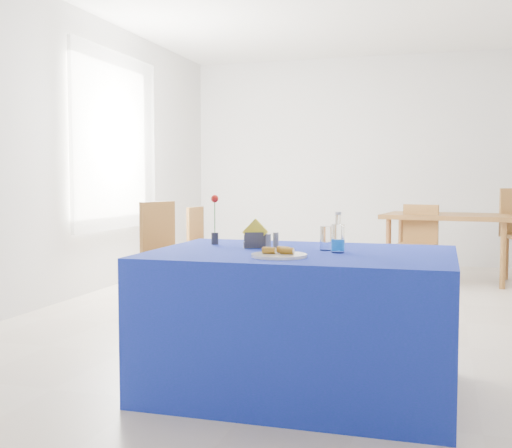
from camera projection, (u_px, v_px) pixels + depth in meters
The scene contains 17 objects.
floor at pixel (328, 315), 5.42m from camera, with size 7.00×7.00×0.00m, color beige.
room_shell at pixel (330, 106), 5.30m from camera, with size 7.00×7.00×7.00m.
window_pane at pixel (111, 141), 6.77m from camera, with size 0.04×1.50×1.60m, color white.
curtain at pixel (117, 141), 6.75m from camera, with size 0.04×1.75×1.85m, color white.
plate at pixel (279, 255), 3.19m from camera, with size 0.28×0.28×0.01m, color silver.
drinking_glass at pixel (327, 238), 3.50m from camera, with size 0.08×0.08×0.13m, color white.
salt_shaker at pixel (276, 240), 3.64m from camera, with size 0.03×0.03×0.09m, color slate.
pepper_shaker at pixel (268, 242), 3.54m from camera, with size 0.03×0.03×0.09m, color slate.
blue_table at pixel (301, 321), 3.46m from camera, with size 1.60×1.10×0.76m.
water_bottle at pixel (338, 239), 3.38m from camera, with size 0.07×0.07×0.21m.
napkin_holder at pixel (255, 239), 3.61m from camera, with size 0.15×0.10×0.17m.
rose_vase at pixel (215, 221), 3.80m from camera, with size 0.05×0.05×0.30m.
oak_table at pixel (448, 221), 7.22m from camera, with size 1.51×1.08×0.76m.
chair_bg_left at pixel (418, 238), 6.98m from camera, with size 0.47×0.47×0.87m.
chair_win_a at pixel (167, 247), 5.70m from camera, with size 0.53×0.53×0.95m.
chair_win_b at pixel (203, 238), 7.33m from camera, with size 0.40×0.40×0.83m.
banana_pieces at pixel (280, 250), 3.20m from camera, with size 0.16×0.10×0.03m.
Camera 1 is at (0.92, -5.31, 1.15)m, focal length 45.00 mm.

